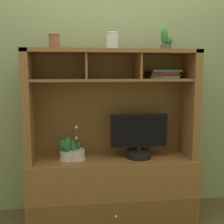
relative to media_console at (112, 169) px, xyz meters
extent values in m
cube|color=brown|center=(0.00, -0.01, -0.44)|extent=(6.00, 6.00, 0.02)
cube|color=#8C9969|center=(0.00, 0.25, 0.97)|extent=(6.00, 0.02, 2.80)
cube|color=#925D31|center=(0.00, -0.01, -0.16)|extent=(1.39, 0.45, 0.54)
cube|color=brown|center=(0.00, -0.24, -0.30)|extent=(1.33, 0.01, 0.22)
sphere|color=silver|center=(0.00, -0.25, -0.30)|extent=(0.02, 0.02, 0.02)
cube|color=#925D31|center=(-0.67, -0.01, 0.55)|extent=(0.06, 0.35, 0.90)
cube|color=#925D31|center=(0.67, -0.01, 0.55)|extent=(0.06, 0.35, 0.90)
cube|color=brown|center=(0.00, 0.16, 0.54)|extent=(1.33, 0.02, 0.87)
cube|color=#925D31|center=(0.00, -0.01, 0.99)|extent=(1.39, 0.35, 0.03)
cube|color=#925D31|center=(0.00, -0.01, 0.76)|extent=(1.27, 0.31, 0.02)
cube|color=#925D31|center=(-0.21, -0.01, 0.87)|extent=(0.02, 0.30, 0.20)
cube|color=#925D31|center=(0.21, -0.01, 0.87)|extent=(0.02, 0.30, 0.20)
cylinder|color=black|center=(0.22, -0.04, 0.14)|extent=(0.21, 0.21, 0.06)
cylinder|color=black|center=(0.22, -0.04, 0.18)|extent=(0.04, 0.04, 0.03)
cube|color=black|center=(0.22, -0.04, 0.34)|extent=(0.48, 0.03, 0.28)
cube|color=black|center=(0.22, -0.05, 0.34)|extent=(0.45, 0.00, 0.25)
cylinder|color=beige|center=(-0.30, -0.02, 0.15)|extent=(0.14, 0.14, 0.08)
cylinder|color=beige|center=(-0.30, -0.02, 0.11)|extent=(0.16, 0.16, 0.01)
cylinder|color=#4C6B38|center=(-0.30, -0.02, 0.29)|extent=(0.03, 0.02, 0.19)
sphere|color=silver|center=(-0.30, -0.02, 0.29)|extent=(0.03, 0.03, 0.03)
sphere|color=silver|center=(-0.29, -0.02, 0.38)|extent=(0.03, 0.03, 0.03)
ellipsoid|color=#36904A|center=(-0.28, -0.03, 0.22)|extent=(0.04, 0.05, 0.08)
ellipsoid|color=#36904A|center=(-0.28, -0.01, 0.22)|extent=(0.05, 0.06, 0.08)
cylinder|color=silver|center=(-0.37, -0.02, 0.14)|extent=(0.13, 0.13, 0.07)
cylinder|color=silver|center=(-0.37, -0.02, 0.11)|extent=(0.15, 0.15, 0.01)
ellipsoid|color=#296A33|center=(-0.33, -0.03, 0.21)|extent=(0.05, 0.07, 0.11)
ellipsoid|color=#296A33|center=(-0.37, 0.00, 0.21)|extent=(0.07, 0.04, 0.09)
ellipsoid|color=#296A33|center=(-0.40, -0.03, 0.24)|extent=(0.07, 0.06, 0.08)
ellipsoid|color=#296A33|center=(-0.37, -0.04, 0.24)|extent=(0.06, 0.05, 0.13)
cube|color=gray|center=(0.44, 0.05, 0.78)|extent=(0.25, 0.23, 0.02)
cube|color=#3B3343|center=(0.44, 0.05, 0.80)|extent=(0.28, 0.22, 0.01)
cube|color=maroon|center=(0.44, 0.05, 0.81)|extent=(0.24, 0.23, 0.01)
cube|color=gold|center=(0.45, 0.05, 0.82)|extent=(0.24, 0.19, 0.01)
cube|color=#446B6A|center=(0.44, 0.04, 0.83)|extent=(0.27, 0.24, 0.02)
cylinder|color=#4D4C48|center=(0.45, 0.02, 1.03)|extent=(0.09, 0.09, 0.05)
cylinder|color=#4D4C48|center=(0.45, 0.02, 1.01)|extent=(0.10, 0.10, 0.01)
ellipsoid|color=#327738|center=(0.47, 0.02, 1.08)|extent=(0.07, 0.08, 0.07)
ellipsoid|color=#327738|center=(0.44, 0.04, 1.12)|extent=(0.04, 0.05, 0.13)
ellipsoid|color=#327738|center=(0.44, 0.01, 1.12)|extent=(0.04, 0.08, 0.12)
cylinder|color=brown|center=(-0.45, -0.03, 1.05)|extent=(0.08, 0.08, 0.10)
torus|color=brown|center=(-0.45, -0.03, 1.11)|extent=(0.09, 0.09, 0.01)
cylinder|color=silver|center=(0.00, -0.02, 1.06)|extent=(0.09, 0.09, 0.12)
torus|color=silver|center=(0.00, -0.02, 1.13)|extent=(0.10, 0.10, 0.01)
camera|label=1|loc=(-0.29, -2.34, 0.84)|focal=46.01mm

